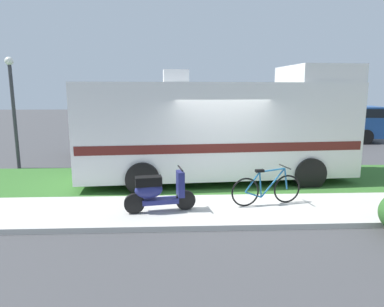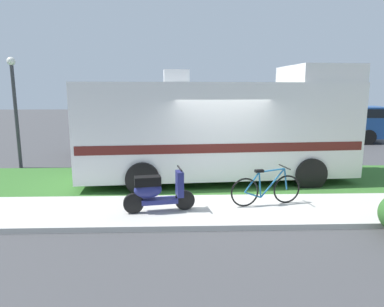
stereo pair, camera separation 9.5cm
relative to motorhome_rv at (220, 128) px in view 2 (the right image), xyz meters
The scene contains 9 objects.
ground_plane 2.23m from the motorhome_rv, 92.43° to the right, with size 80.00×80.00×0.00m, color #424244.
sidewalk 3.14m from the motorhome_rv, 91.36° to the right, with size 24.00×2.00×0.12m.
grass_strip 1.59m from the motorhome_rv, 161.23° to the right, with size 24.00×3.40×0.08m.
motorhome_rv is the anchor object (origin of this frame).
scooter 3.51m from the motorhome_rv, 120.83° to the right, with size 1.56×0.57×0.97m.
bicycle 2.87m from the motorhome_rv, 72.80° to the right, with size 1.70×0.54×0.89m.
pickup_truck_near 5.57m from the motorhome_rv, 125.03° to the left, with size 5.77×2.18×1.86m.
pickup_truck_far 10.67m from the motorhome_rv, 46.78° to the left, with size 5.72×2.40×1.87m.
street_lamp_post 7.23m from the motorhome_rv, 163.20° to the left, with size 0.28×0.28×3.83m.
Camera 2 is at (-1.13, -8.55, 2.76)m, focal length 32.13 mm.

